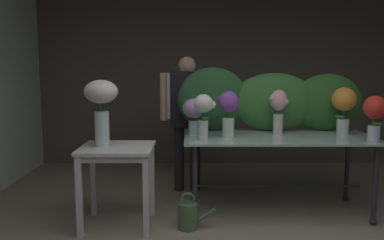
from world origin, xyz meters
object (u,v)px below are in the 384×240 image
display_table_glass (278,147)px  watering_can (188,215)px  florist (187,107)px  vase_white_roses_tall (101,103)px  vase_violet_roses (228,110)px  vase_lilac_lilies (194,112)px  vase_sunset_ranunculus (344,105)px  side_table_white (117,158)px  vase_blush_snapdragons (278,108)px  vase_scarlet_peonies (375,113)px  vase_ivory_dahlias (204,111)px

display_table_glass → watering_can: display_table_glass is taller
florist → vase_white_roses_tall: size_ratio=2.63×
vase_violet_roses → vase_lilac_lilies: 0.37m
display_table_glass → vase_sunset_ranunculus: vase_sunset_ranunculus is taller
display_table_glass → side_table_white: display_table_glass is taller
vase_blush_snapdragons → display_table_glass: bearing=-96.0°
vase_blush_snapdragons → vase_scarlet_peonies: size_ratio=1.07×
florist → watering_can: (0.02, -1.20, -0.87)m
side_table_white → florist: florist is taller
vase_scarlet_peonies → vase_white_roses_tall: 2.49m
vase_scarlet_peonies → florist: bearing=148.4°
vase_lilac_lilies → vase_sunset_ranunculus: bearing=-0.1°
vase_sunset_ranunculus → vase_ivory_dahlias: bearing=-168.4°
vase_ivory_dahlias → vase_blush_snapdragons: bearing=21.1°
florist → vase_scarlet_peonies: 2.03m
side_table_white → vase_blush_snapdragons: 1.67m
vase_violet_roses → vase_sunset_ranunculus: bearing=6.8°
vase_blush_snapdragons → watering_can: bearing=-149.4°
display_table_glass → watering_can: (-0.90, -0.45, -0.54)m
vase_lilac_lilies → vase_violet_roses: bearing=-22.9°
vase_blush_snapdragons → vase_lilac_lilies: size_ratio=1.24×
side_table_white → vase_ivory_dahlias: size_ratio=1.74×
display_table_glass → vase_blush_snapdragons: 0.40m
display_table_glass → vase_lilac_lilies: bearing=174.6°
vase_lilac_lilies → vase_white_roses_tall: bearing=-152.1°
side_table_white → vase_scarlet_peonies: vase_scarlet_peonies is taller
vase_scarlet_peonies → vase_lilac_lilies: 1.70m
side_table_white → vase_sunset_ranunculus: (2.21, 0.44, 0.45)m
vase_blush_snapdragons → vase_scarlet_peonies: bearing=-26.5°
vase_violet_roses → watering_can: bearing=-134.8°
display_table_glass → vase_sunset_ranunculus: size_ratio=3.91×
vase_blush_snapdragons → watering_can: (-0.90, -0.53, -0.93)m
florist → vase_scarlet_peonies: (1.73, -1.06, 0.06)m
vase_blush_snapdragons → vase_scarlet_peonies: 0.90m
vase_ivory_dahlias → vase_white_roses_tall: 0.94m
side_table_white → vase_lilac_lilies: bearing=32.1°
vase_blush_snapdragons → vase_scarlet_peonies: vase_blush_snapdragons is taller
vase_scarlet_peonies → vase_white_roses_tall: (-2.49, -0.04, 0.10)m
vase_sunset_ranunculus → vase_white_roses_tall: vase_white_roses_tall is taller
florist → vase_ivory_dahlias: florist is taller
vase_sunset_ranunculus → vase_lilac_lilies: vase_sunset_ranunculus is taller
display_table_glass → vase_white_roses_tall: vase_white_roses_tall is taller
vase_sunset_ranunculus → vase_scarlet_peonies: (0.15, -0.40, -0.04)m
display_table_glass → vase_lilac_lilies: vase_lilac_lilies is taller
vase_sunset_ranunculus → watering_can: 1.91m
vase_ivory_dahlias → watering_can: bearing=-120.8°
vase_sunset_ranunculus → vase_white_roses_tall: 2.39m
vase_blush_snapdragons → watering_can: 1.40m
side_table_white → watering_can: bearing=-7.9°
florist → vase_blush_snapdragons: size_ratio=3.49×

